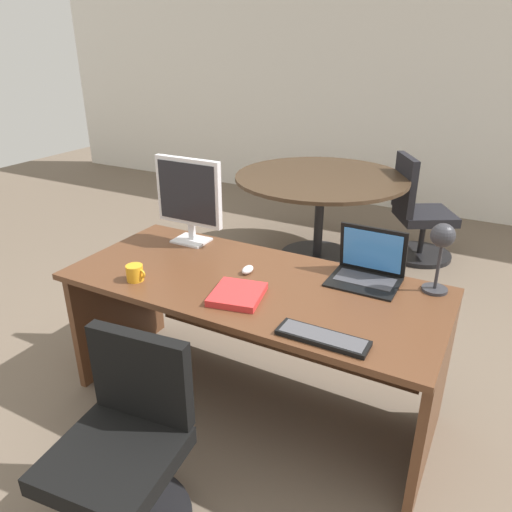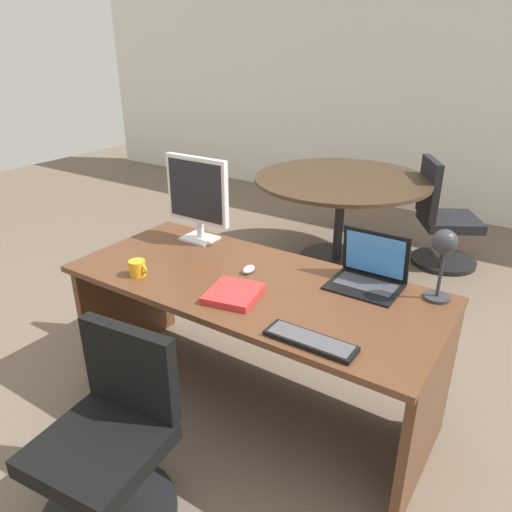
% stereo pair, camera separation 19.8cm
% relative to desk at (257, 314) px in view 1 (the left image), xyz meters
% --- Properties ---
extents(ground, '(12.00, 12.00, 0.00)m').
position_rel_desk_xyz_m(ground, '(0.00, 1.44, -0.53)').
color(ground, '#6B5B4C').
extents(back_wall, '(10.00, 0.10, 2.80)m').
position_rel_desk_xyz_m(back_wall, '(0.00, 3.74, 0.87)').
color(back_wall, silver).
rests_on(back_wall, ground).
extents(desk, '(1.87, 0.82, 0.74)m').
position_rel_desk_xyz_m(desk, '(0.00, 0.00, 0.00)').
color(desk, '#56331E').
rests_on(desk, ground).
extents(monitor, '(0.42, 0.16, 0.50)m').
position_rel_desk_xyz_m(monitor, '(-0.56, 0.23, 0.50)').
color(monitor, silver).
rests_on(monitor, desk).
extents(laptop, '(0.33, 0.27, 0.26)m').
position_rel_desk_xyz_m(laptop, '(0.49, 0.25, 0.29)').
color(laptop, black).
rests_on(laptop, desk).
extents(keyboard, '(0.37, 0.11, 0.02)m').
position_rel_desk_xyz_m(keyboard, '(0.49, -0.37, 0.23)').
color(keyboard, black).
rests_on(keyboard, desk).
extents(mouse, '(0.05, 0.08, 0.04)m').
position_rel_desk_xyz_m(mouse, '(-0.06, 0.01, 0.23)').
color(mouse, silver).
rests_on(mouse, desk).
extents(desk_lamp, '(0.12, 0.14, 0.35)m').
position_rel_desk_xyz_m(desk_lamp, '(0.81, 0.24, 0.46)').
color(desk_lamp, '#2D2D33').
rests_on(desk_lamp, desk).
extents(book, '(0.27, 0.29, 0.03)m').
position_rel_desk_xyz_m(book, '(0.02, -0.23, 0.23)').
color(book, red).
rests_on(book, desk).
extents(coffee_mug, '(0.11, 0.08, 0.08)m').
position_rel_desk_xyz_m(coffee_mug, '(-0.51, -0.32, 0.26)').
color(coffee_mug, orange).
rests_on(coffee_mug, desk).
extents(office_chair, '(0.56, 0.56, 0.81)m').
position_rel_desk_xyz_m(office_chair, '(-0.10, -0.93, -0.20)').
color(office_chair, black).
rests_on(office_chair, ground).
extents(meeting_table, '(1.48, 1.48, 0.77)m').
position_rel_desk_xyz_m(meeting_table, '(-0.40, 1.91, 0.06)').
color(meeting_table, black).
rests_on(meeting_table, ground).
extents(meeting_chair_near, '(0.64, 0.63, 0.93)m').
position_rel_desk_xyz_m(meeting_chair_near, '(0.36, 2.36, -0.16)').
color(meeting_chair_near, black).
rests_on(meeting_chair_near, ground).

